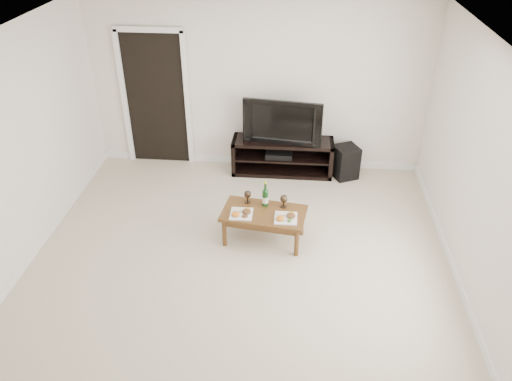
% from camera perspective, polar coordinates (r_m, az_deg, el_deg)
% --- Properties ---
extents(floor, '(5.50, 5.50, 0.00)m').
position_cam_1_polar(floor, '(5.80, -2.21, -9.95)').
color(floor, '#BDB398').
rests_on(floor, ground).
extents(back_wall, '(5.00, 0.04, 2.60)m').
position_cam_1_polar(back_wall, '(7.53, 0.18, 11.94)').
color(back_wall, silver).
rests_on(back_wall, ground).
extents(ceiling, '(5.00, 5.50, 0.04)m').
position_cam_1_polar(ceiling, '(4.50, -2.91, 15.76)').
color(ceiling, white).
rests_on(ceiling, back_wall).
extents(doorway, '(0.90, 0.02, 2.05)m').
position_cam_1_polar(doorway, '(7.87, -11.34, 10.08)').
color(doorway, black).
rests_on(doorway, ground).
extents(media_console, '(1.53, 0.45, 0.55)m').
position_cam_1_polar(media_console, '(7.67, 3.04, 3.91)').
color(media_console, black).
rests_on(media_console, ground).
extents(television, '(1.18, 0.30, 0.67)m').
position_cam_1_polar(television, '(7.41, 3.17, 8.08)').
color(television, black).
rests_on(television, media_console).
extents(av_receiver, '(0.40, 0.30, 0.08)m').
position_cam_1_polar(av_receiver, '(7.64, 2.65, 4.22)').
color(av_receiver, black).
rests_on(av_receiver, media_console).
extents(subwoofer, '(0.44, 0.44, 0.50)m').
position_cam_1_polar(subwoofer, '(7.68, 10.18, 3.23)').
color(subwoofer, black).
rests_on(subwoofer, ground).
extents(coffee_table, '(1.09, 0.69, 0.42)m').
position_cam_1_polar(coffee_table, '(6.23, 0.89, -4.07)').
color(coffee_table, '#533317').
rests_on(coffee_table, ground).
extents(plate_left, '(0.27, 0.27, 0.07)m').
position_cam_1_polar(plate_left, '(6.05, -1.68, -2.51)').
color(plate_left, white).
rests_on(plate_left, coffee_table).
extents(plate_right, '(0.27, 0.27, 0.07)m').
position_cam_1_polar(plate_right, '(5.98, 3.43, -2.99)').
color(plate_right, white).
rests_on(plate_right, coffee_table).
extents(wine_bottle, '(0.07, 0.07, 0.35)m').
position_cam_1_polar(wine_bottle, '(6.14, 1.07, -0.35)').
color(wine_bottle, '#0F3712').
rests_on(wine_bottle, coffee_table).
extents(goblet_left, '(0.09, 0.09, 0.17)m').
position_cam_1_polar(goblet_left, '(6.25, -0.97, -0.70)').
color(goblet_left, '#36291D').
rests_on(goblet_left, coffee_table).
extents(goblet_right, '(0.09, 0.09, 0.17)m').
position_cam_1_polar(goblet_right, '(6.17, 3.18, -1.22)').
color(goblet_right, '#36291D').
rests_on(goblet_right, coffee_table).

